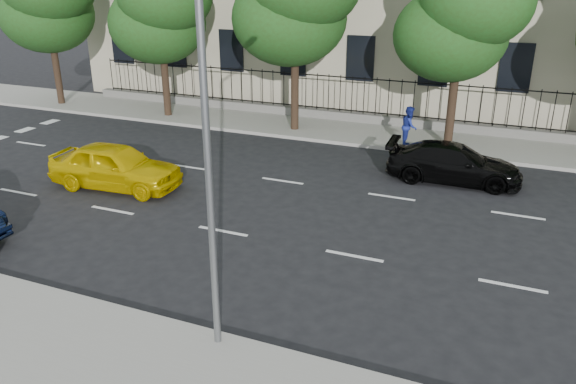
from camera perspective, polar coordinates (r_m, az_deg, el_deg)
name	(u,v)px	position (r m, az deg, el deg)	size (l,w,h in m)	color
ground	(176,271)	(14.78, -11.28, -7.86)	(120.00, 120.00, 0.00)	black
near_sidewalk	(63,363)	(12.22, -21.93, -15.85)	(60.00, 4.00, 0.15)	gray
far_sidewalk	(340,130)	(26.61, 5.35, 6.25)	(60.00, 4.00, 0.15)	gray
lane_markings	(256,203)	(18.46, -3.28, -1.15)	(49.60, 4.62, 0.01)	silver
iron_fence	(351,110)	(28.04, 6.45, 8.23)	(30.00, 0.50, 2.20)	slate
street_light	(219,93)	(10.26, -6.97, 10.00)	(0.25, 3.32, 8.05)	slate
tree_d	(464,5)	(24.04, 17.49, 17.67)	(5.34, 4.94, 8.84)	#382619
yellow_taxi	(115,166)	(20.41, -17.12, 2.54)	(1.87, 4.65, 1.59)	#D8B401
black_sedan	(454,163)	(20.98, 16.48, 2.83)	(1.93, 4.75, 1.38)	black
pedestrian_far	(409,126)	(24.28, 12.22, 6.55)	(0.82, 0.64, 1.68)	navy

